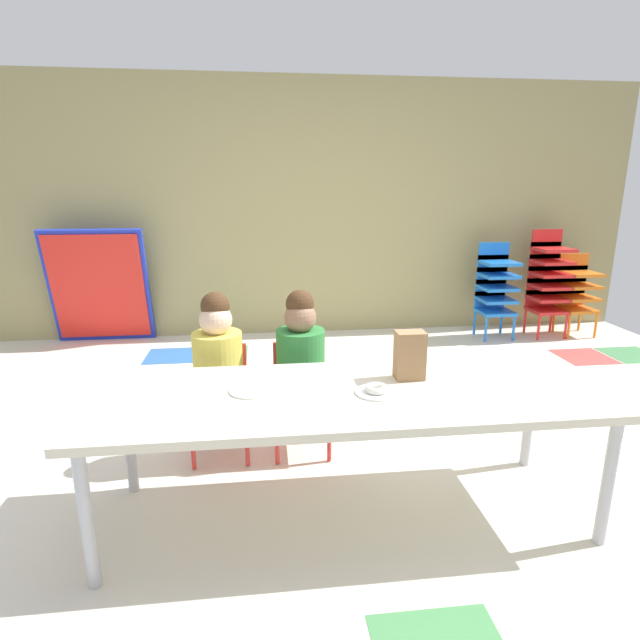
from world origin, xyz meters
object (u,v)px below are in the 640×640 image
(craft_table, at_px, (350,401))
(seated_child_middle_seat, at_px, (300,357))
(kid_chair_red_stack, at_px, (548,278))
(paper_bag_brown, at_px, (410,355))
(paper_plate_center_table, at_px, (250,390))
(donut_powdered_on_plate, at_px, (376,388))
(folded_activity_table, at_px, (99,287))
(seated_child_near_camera, at_px, (218,361))
(kid_chair_blue_stack, at_px, (495,285))
(paper_plate_near_edge, at_px, (376,392))
(kid_chair_orange_stack, at_px, (576,289))

(craft_table, bearing_deg, seated_child_middle_seat, 105.33)
(kid_chair_red_stack, height_order, paper_bag_brown, kid_chair_red_stack)
(paper_plate_center_table, bearing_deg, donut_powdered_on_plate, -8.98)
(seated_child_middle_seat, distance_m, kid_chair_red_stack, 3.28)
(craft_table, distance_m, folded_activity_table, 3.41)
(seated_child_near_camera, xyz_separation_m, kid_chair_red_stack, (3.03, 2.01, 0.02))
(kid_chair_blue_stack, distance_m, paper_plate_near_edge, 3.20)
(paper_plate_center_table, bearing_deg, paper_bag_brown, 5.43)
(craft_table, distance_m, kid_chair_blue_stack, 3.22)
(donut_powdered_on_plate, bearing_deg, kid_chair_red_stack, 48.76)
(paper_plate_center_table, bearing_deg, folded_activity_table, 117.22)
(kid_chair_orange_stack, relative_size, donut_powdered_on_plate, 8.08)
(kid_chair_blue_stack, distance_m, kid_chair_red_stack, 0.54)
(kid_chair_orange_stack, height_order, paper_plate_center_table, kid_chair_orange_stack)
(folded_activity_table, distance_m, donut_powdered_on_plate, 3.50)
(kid_chair_orange_stack, xyz_separation_m, donut_powdered_on_plate, (-2.63, -2.65, 0.17))
(seated_child_near_camera, distance_m, kid_chair_blue_stack, 3.20)
(folded_activity_table, height_order, donut_powdered_on_plate, folded_activity_table)
(seated_child_middle_seat, bearing_deg, paper_bag_brown, -46.84)
(paper_plate_center_table, bearing_deg, seated_child_near_camera, 108.04)
(folded_activity_table, xyz_separation_m, donut_powdered_on_plate, (1.97, -2.89, 0.09))
(craft_table, distance_m, seated_child_near_camera, 0.85)
(paper_plate_center_table, bearing_deg, seated_child_middle_seat, 65.00)
(seated_child_middle_seat, relative_size, kid_chair_red_stack, 0.88)
(kid_chair_blue_stack, height_order, paper_plate_center_table, kid_chair_blue_stack)
(craft_table, bearing_deg, seated_child_near_camera, 135.15)
(paper_plate_near_edge, xyz_separation_m, donut_powdered_on_plate, (0.00, 0.00, 0.02))
(seated_child_near_camera, bearing_deg, seated_child_middle_seat, 0.00)
(paper_plate_near_edge, bearing_deg, paper_plate_center_table, 171.02)
(kid_chair_orange_stack, bearing_deg, folded_activity_table, 176.99)
(seated_child_near_camera, bearing_deg, kid_chair_orange_stack, 31.04)
(seated_child_middle_seat, distance_m, kid_chair_orange_stack, 3.53)
(folded_activity_table, relative_size, paper_plate_center_table, 6.04)
(seated_child_near_camera, bearing_deg, donut_powdered_on_plate, -41.95)
(craft_table, distance_m, paper_plate_near_edge, 0.12)
(craft_table, distance_m, seated_child_middle_seat, 0.62)
(paper_plate_center_table, height_order, donut_powdered_on_plate, donut_powdered_on_plate)
(craft_table, relative_size, kid_chair_blue_stack, 2.38)
(kid_chair_blue_stack, bearing_deg, paper_plate_near_edge, -124.02)
(paper_plate_near_edge, relative_size, paper_plate_center_table, 1.00)
(kid_chair_red_stack, distance_m, donut_powdered_on_plate, 3.52)
(craft_table, relative_size, donut_powdered_on_plate, 22.11)
(seated_child_near_camera, relative_size, paper_plate_center_table, 5.10)
(seated_child_near_camera, distance_m, paper_bag_brown, 1.03)
(kid_chair_red_stack, xyz_separation_m, donut_powdered_on_plate, (-2.32, -2.65, 0.05))
(folded_activity_table, bearing_deg, donut_powdered_on_plate, -55.70)
(folded_activity_table, height_order, paper_bag_brown, folded_activity_table)
(paper_plate_near_edge, bearing_deg, donut_powdered_on_plate, 0.00)
(seated_child_middle_seat, bearing_deg, paper_plate_near_edge, -66.99)
(folded_activity_table, bearing_deg, paper_plate_center_table, -62.78)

